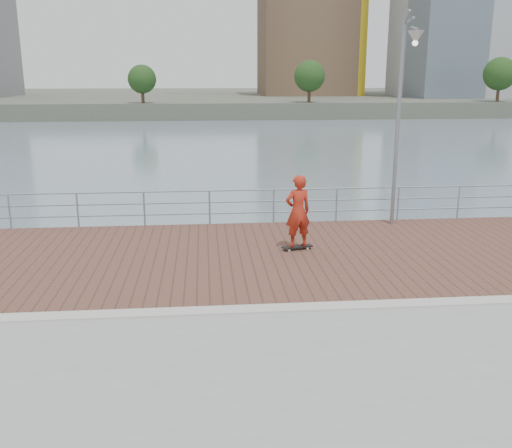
{
  "coord_description": "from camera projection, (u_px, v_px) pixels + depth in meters",
  "views": [
    {
      "loc": [
        -1.17,
        -10.72,
        4.66
      ],
      "look_at": [
        0.0,
        2.0,
        1.3
      ],
      "focal_mm": 40.0,
      "sensor_mm": 36.0,
      "label": 1
    }
  ],
  "objects": [
    {
      "name": "water",
      "position": [
        265.0,
        398.0,
        12.12
      ],
      "size": [
        400.0,
        400.0,
        0.0
      ],
      "primitive_type": "plane",
      "color": "slate",
      "rests_on": "ground"
    },
    {
      "name": "brick_lane",
      "position": [
        250.0,
        256.0,
        15.08
      ],
      "size": [
        40.0,
        6.8,
        0.02
      ],
      "primitive_type": "cube",
      "color": "brown",
      "rests_on": "seawall"
    },
    {
      "name": "guardrail",
      "position": [
        242.0,
        203.0,
        18.18
      ],
      "size": [
        39.06,
        0.06,
        1.13
      ],
      "color": "#8C9EA8",
      "rests_on": "brick_lane"
    },
    {
      "name": "skateboard",
      "position": [
        297.0,
        247.0,
        15.56
      ],
      "size": [
        0.88,
        0.43,
        0.1
      ],
      "rotation": [
        0.0,
        0.0,
        0.26
      ],
      "color": "black",
      "rests_on": "brick_lane"
    },
    {
      "name": "curb",
      "position": [
        265.0,
        309.0,
        11.6
      ],
      "size": [
        40.0,
        0.4,
        0.06
      ],
      "primitive_type": "cube",
      "color": "#B7B5AD",
      "rests_on": "seawall"
    },
    {
      "name": "far_shore",
      "position": [
        208.0,
        99.0,
        129.77
      ],
      "size": [
        320.0,
        95.0,
        2.5
      ],
      "primitive_type": "cube",
      "color": "#4C5142",
      "rests_on": "ground"
    },
    {
      "name": "street_lamp",
      "position": [
        405.0,
        84.0,
        16.75
      ],
      "size": [
        0.45,
        1.31,
        6.15
      ],
      "color": "gray",
      "rests_on": "brick_lane"
    },
    {
      "name": "skateboarder",
      "position": [
        298.0,
        211.0,
        15.31
      ],
      "size": [
        0.82,
        0.64,
        1.98
      ],
      "primitive_type": "imported",
      "rotation": [
        0.0,
        0.0,
        3.4
      ],
      "color": "#AD2717",
      "rests_on": "skateboard"
    },
    {
      "name": "shoreline_trees",
      "position": [
        139.0,
        75.0,
        83.68
      ],
      "size": [
        110.14,
        5.22,
        6.95
      ],
      "color": "#473323",
      "rests_on": "far_shore"
    }
  ]
}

